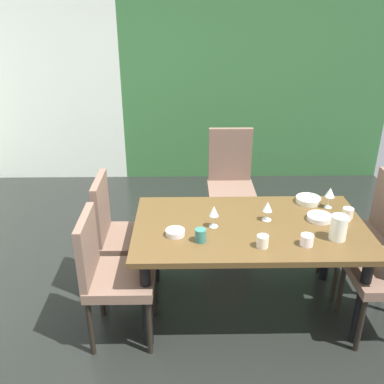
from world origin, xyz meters
name	(u,v)px	position (x,y,z in m)	size (l,w,h in m)	color
ground_plane	(157,313)	(0.00, 0.00, -0.01)	(5.44, 5.49, 0.02)	black
back_panel_interior	(30,76)	(-1.63, 2.69, 1.29)	(2.17, 0.10, 2.57)	silver
garden_window_panel	(257,76)	(1.09, 2.69, 1.29)	(3.26, 0.10, 2.57)	#356936
dining_table	(249,236)	(0.67, 0.05, 0.63)	(1.62, 0.92, 0.72)	brown
chair_right_far	(368,228)	(1.63, 0.30, 0.54)	(0.44, 0.44, 0.97)	brown
chair_left_far	(119,230)	(-0.29, 0.30, 0.54)	(0.45, 0.44, 0.97)	brown
chair_left_near	(109,270)	(-0.29, -0.21, 0.53)	(0.45, 0.44, 0.93)	brown
chair_head_far	(230,178)	(0.66, 1.26, 0.56)	(0.44, 0.45, 1.02)	brown
wine_glass_center	(214,212)	(0.41, 0.03, 0.83)	(0.07, 0.07, 0.16)	silver
wine_glass_near_shelf	(268,207)	(0.79, 0.12, 0.82)	(0.07, 0.07, 0.14)	silver
wine_glass_left	(330,193)	(1.29, 0.31, 0.84)	(0.07, 0.07, 0.16)	silver
serving_bowl_corner	(308,200)	(1.16, 0.40, 0.74)	(0.19, 0.19, 0.04)	beige
serving_bowl_front	(175,232)	(0.15, -0.08, 0.74)	(0.13, 0.13, 0.04)	silver
serving_bowl_north	(319,217)	(1.17, 0.12, 0.74)	(0.17, 0.17, 0.04)	silver
cup_right	(201,235)	(0.31, -0.16, 0.76)	(0.07, 0.07, 0.09)	#326F64
cup_near_window	(307,240)	(0.99, -0.22, 0.76)	(0.08, 0.08, 0.07)	white
cup_south	(348,213)	(1.38, 0.15, 0.76)	(0.08, 0.08, 0.07)	silver
cup_west	(263,241)	(0.70, -0.23, 0.76)	(0.08, 0.08, 0.08)	beige
pitcher_east	(339,227)	(1.21, -0.14, 0.80)	(0.12, 0.11, 0.17)	white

